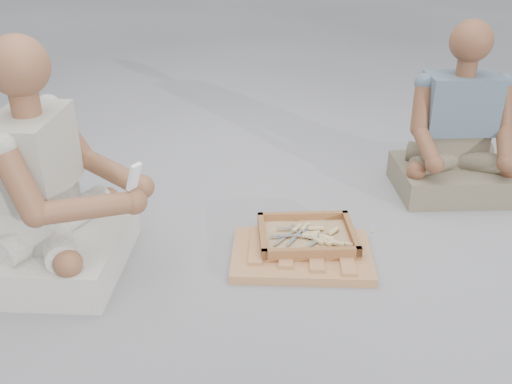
% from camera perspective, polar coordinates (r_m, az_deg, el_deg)
% --- Properties ---
extents(ground, '(60.00, 60.00, 0.00)m').
position_cam_1_polar(ground, '(2.51, 0.65, -8.22)').
color(ground, '#97979C').
rests_on(ground, ground).
extents(carved_panel, '(0.69, 0.51, 0.04)m').
position_cam_1_polar(carved_panel, '(2.60, 4.56, -6.33)').
color(carved_panel, '#A06F3D').
rests_on(carved_panel, ground).
extents(tool_tray, '(0.52, 0.45, 0.06)m').
position_cam_1_polar(tool_tray, '(2.66, 5.11, -4.47)').
color(tool_tray, brown).
rests_on(tool_tray, carved_panel).
extents(chisel_0, '(0.11, 0.21, 0.02)m').
position_cam_1_polar(chisel_0, '(2.69, 3.84, -3.84)').
color(chisel_0, silver).
rests_on(chisel_0, tool_tray).
extents(chisel_1, '(0.21, 0.10, 0.02)m').
position_cam_1_polar(chisel_1, '(2.64, 6.95, -4.67)').
color(chisel_1, silver).
rests_on(chisel_1, tool_tray).
extents(chisel_2, '(0.22, 0.06, 0.02)m').
position_cam_1_polar(chisel_2, '(2.60, 7.61, -5.01)').
color(chisel_2, silver).
rests_on(chisel_2, tool_tray).
extents(chisel_3, '(0.22, 0.07, 0.02)m').
position_cam_1_polar(chisel_3, '(2.70, 5.53, -3.63)').
color(chisel_3, silver).
rests_on(chisel_3, tool_tray).
extents(chisel_4, '(0.18, 0.16, 0.02)m').
position_cam_1_polar(chisel_4, '(2.62, 6.63, -4.80)').
color(chisel_4, silver).
rests_on(chisel_4, tool_tray).
extents(chisel_5, '(0.22, 0.02, 0.02)m').
position_cam_1_polar(chisel_5, '(2.62, 8.77, -5.16)').
color(chisel_5, silver).
rests_on(chisel_5, tool_tray).
extents(chisel_6, '(0.08, 0.22, 0.02)m').
position_cam_1_polar(chisel_6, '(2.70, 4.69, -3.71)').
color(chisel_6, silver).
rests_on(chisel_6, tool_tray).
extents(chisel_7, '(0.22, 0.07, 0.02)m').
position_cam_1_polar(chisel_7, '(2.64, 4.90, -4.34)').
color(chisel_7, silver).
rests_on(chisel_7, tool_tray).
extents(chisel_8, '(0.21, 0.11, 0.02)m').
position_cam_1_polar(chisel_8, '(2.67, 5.17, -4.18)').
color(chisel_8, silver).
rests_on(chisel_8, tool_tray).
extents(chisel_9, '(0.13, 0.19, 0.02)m').
position_cam_1_polar(chisel_9, '(2.68, 7.42, -4.10)').
color(chisel_9, silver).
rests_on(chisel_9, tool_tray).
extents(chisel_10, '(0.18, 0.16, 0.02)m').
position_cam_1_polar(chisel_10, '(2.63, 5.90, -4.68)').
color(chisel_10, silver).
rests_on(chisel_10, tool_tray).
extents(chisel_11, '(0.22, 0.06, 0.02)m').
position_cam_1_polar(chisel_11, '(2.66, 6.63, -4.44)').
color(chisel_11, silver).
rests_on(chisel_11, tool_tray).
extents(wood_chip_0, '(0.02, 0.02, 0.00)m').
position_cam_1_polar(wood_chip_0, '(2.55, 11.23, -8.14)').
color(wood_chip_0, tan).
rests_on(wood_chip_0, ground).
extents(wood_chip_1, '(0.02, 0.02, 0.00)m').
position_cam_1_polar(wood_chip_1, '(2.50, 4.76, -8.45)').
color(wood_chip_1, tan).
rests_on(wood_chip_1, ground).
extents(wood_chip_2, '(0.02, 0.02, 0.00)m').
position_cam_1_polar(wood_chip_2, '(2.86, 11.52, -3.93)').
color(wood_chip_2, tan).
rests_on(wood_chip_2, ground).
extents(wood_chip_3, '(0.02, 0.02, 0.00)m').
position_cam_1_polar(wood_chip_3, '(2.79, -1.28, -4.26)').
color(wood_chip_3, tan).
rests_on(wood_chip_3, ground).
extents(wood_chip_4, '(0.02, 0.02, 0.00)m').
position_cam_1_polar(wood_chip_4, '(3.01, 7.09, -1.90)').
color(wood_chip_4, tan).
rests_on(wood_chip_4, ground).
extents(wood_chip_5, '(0.02, 0.02, 0.00)m').
position_cam_1_polar(wood_chip_5, '(2.88, 6.91, -3.30)').
color(wood_chip_5, tan).
rests_on(wood_chip_5, ground).
extents(wood_chip_6, '(0.02, 0.02, 0.00)m').
position_cam_1_polar(wood_chip_6, '(2.46, 8.35, -9.27)').
color(wood_chip_6, tan).
rests_on(wood_chip_6, ground).
extents(wood_chip_7, '(0.02, 0.02, 0.00)m').
position_cam_1_polar(wood_chip_7, '(2.73, 1.72, -5.01)').
color(wood_chip_7, tan).
rests_on(wood_chip_7, ground).
extents(wood_chip_8, '(0.02, 0.02, 0.00)m').
position_cam_1_polar(wood_chip_8, '(2.53, 11.50, -8.44)').
color(wood_chip_8, tan).
rests_on(wood_chip_8, ground).
extents(wood_chip_9, '(0.02, 0.02, 0.00)m').
position_cam_1_polar(wood_chip_9, '(2.79, 0.30, -4.26)').
color(wood_chip_9, tan).
rests_on(wood_chip_9, ground).
extents(wood_chip_10, '(0.02, 0.02, 0.00)m').
position_cam_1_polar(wood_chip_10, '(2.96, 5.90, -2.38)').
color(wood_chip_10, tan).
rests_on(wood_chip_10, ground).
extents(wood_chip_11, '(0.02, 0.02, 0.00)m').
position_cam_1_polar(wood_chip_11, '(2.85, 10.46, -3.96)').
color(wood_chip_11, tan).
rests_on(wood_chip_11, ground).
extents(craftsman, '(0.73, 0.73, 1.02)m').
position_cam_1_polar(craftsman, '(2.53, -19.70, -0.51)').
color(craftsman, silver).
rests_on(craftsman, ground).
extents(companion, '(0.70, 0.61, 0.93)m').
position_cam_1_polar(companion, '(3.28, 19.46, 5.08)').
color(companion, '#706851').
rests_on(companion, ground).
extents(mobile_phone, '(0.07, 0.06, 0.12)m').
position_cam_1_polar(mobile_phone, '(2.29, -12.11, 1.53)').
color(mobile_phone, white).
rests_on(mobile_phone, craftsman).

